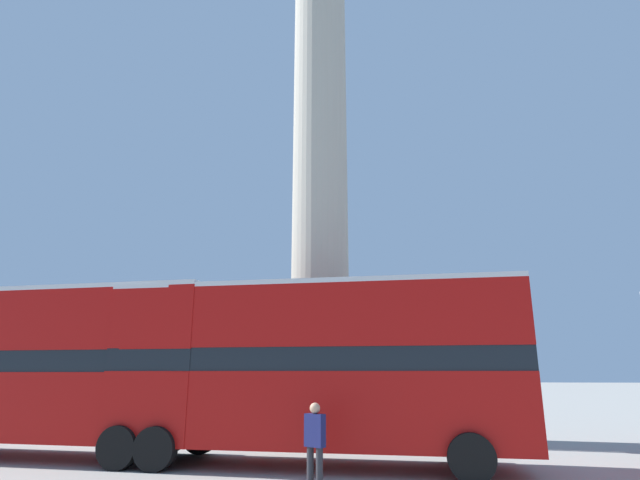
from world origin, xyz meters
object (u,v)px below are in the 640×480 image
monument_column (320,170)px  equestrian_statue (63,384)px  bus_c (316,364)px  street_lamp (434,362)px  pedestrian_near_lamp (315,441)px  bus_b (27,363)px

monument_column → equestrian_statue: bearing=162.8°
bus_c → monument_column: bearing=99.1°
street_lamp → pedestrian_near_lamp: (-3.08, -6.31, -1.63)m
bus_b → equestrian_statue: equestrian_statue is taller
monument_column → bus_b: bearing=-147.8°
pedestrian_near_lamp → bus_b: bearing=-168.3°
bus_b → street_lamp: size_ratio=2.26×
bus_c → equestrian_statue: 15.88m
monument_column → equestrian_statue: size_ratio=4.16×
monument_column → bus_b: size_ratio=2.08×
equestrian_statue → monument_column: bearing=-38.0°
equestrian_statue → pedestrian_near_lamp: equestrian_statue is taller
bus_c → equestrian_statue: (-12.83, 9.32, -0.75)m
monument_column → street_lamp: size_ratio=4.71×
monument_column → pedestrian_near_lamp: 12.21m
monument_column → bus_c: 9.44m
bus_c → pedestrian_near_lamp: size_ratio=6.33×
monument_column → bus_b: monument_column is taller
street_lamp → pedestrian_near_lamp: street_lamp is taller
bus_b → street_lamp: (11.73, 3.24, 0.06)m
bus_b → bus_c: bearing=1.0°
bus_b → equestrian_statue: size_ratio=2.00×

